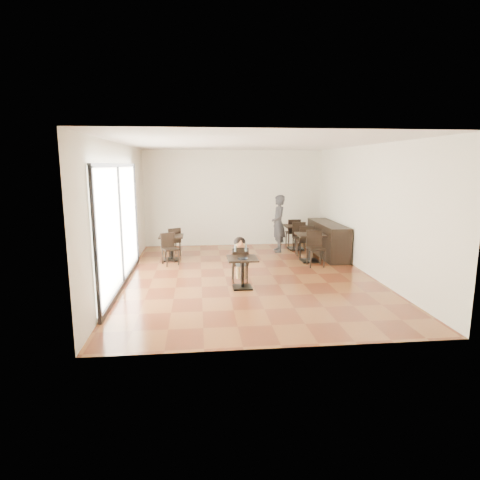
{
  "coord_description": "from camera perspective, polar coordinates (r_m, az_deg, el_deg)",
  "views": [
    {
      "loc": [
        -1.22,
        -9.52,
        2.71
      ],
      "look_at": [
        -0.27,
        -0.47,
        1.0
      ],
      "focal_mm": 30.0,
      "sensor_mm": 36.0,
      "label": 1
    }
  ],
  "objects": [
    {
      "name": "cafe_table_back",
      "position": [
        13.15,
        7.95,
        0.38
      ],
      "size": [
        0.75,
        0.75,
        0.78
      ],
      "primitive_type": null,
      "rotation": [
        0.0,
        0.0,
        0.02
      ],
      "color": "black",
      "rests_on": "floor"
    },
    {
      "name": "service_counter",
      "position": [
        12.35,
        12.36,
        0.08
      ],
      "size": [
        0.6,
        2.4,
        1.0
      ],
      "primitive_type": "cube",
      "color": "black",
      "rests_on": "floor"
    },
    {
      "name": "wall_back",
      "position": [
        13.62,
        -0.85,
        5.96
      ],
      "size": [
        6.0,
        0.01,
        3.2
      ],
      "primitive_type": "cube",
      "color": "silver",
      "rests_on": "floor"
    },
    {
      "name": "chair_left_b",
      "position": [
        11.14,
        -9.89,
        -1.31
      ],
      "size": [
        0.52,
        0.52,
        0.87
      ],
      "primitive_type": null,
      "rotation": [
        0.0,
        0.0,
        0.43
      ],
      "color": "black",
      "rests_on": "floor"
    },
    {
      "name": "storefront_window",
      "position": [
        9.28,
        -16.82,
        2.07
      ],
      "size": [
        0.04,
        4.5,
        2.6
      ],
      "primitive_type": "cube",
      "color": "white",
      "rests_on": "floor"
    },
    {
      "name": "child",
      "position": [
        9.41,
        -0.03,
        -2.78
      ],
      "size": [
        0.38,
        0.53,
        1.05
      ],
      "primitive_type": null,
      "color": "slate",
      "rests_on": "child_chair"
    },
    {
      "name": "pizza_slice",
      "position": [
        9.14,
        0.09,
        -0.71
      ],
      "size": [
        0.24,
        0.19,
        0.06
      ],
      "primitive_type": null,
      "color": "#DBC16E",
      "rests_on": "child"
    },
    {
      "name": "cafe_table_mid",
      "position": [
        11.53,
        9.93,
        -1.07
      ],
      "size": [
        0.77,
        0.77,
        0.8
      ],
      "primitive_type": null,
      "rotation": [
        0.0,
        0.0,
        -0.02
      ],
      "color": "black",
      "rests_on": "floor"
    },
    {
      "name": "chair_mid_a",
      "position": [
        12.04,
        9.23,
        -0.17
      ],
      "size": [
        0.44,
        0.44,
        0.96
      ],
      "primitive_type": null,
      "rotation": [
        0.0,
        0.0,
        3.12
      ],
      "color": "black",
      "rests_on": "floor"
    },
    {
      "name": "plate",
      "position": [
        8.74,
        0.41,
        -2.64
      ],
      "size": [
        0.23,
        0.23,
        0.01
      ],
      "primitive_type": "cylinder",
      "color": "black",
      "rests_on": "child_table"
    },
    {
      "name": "cafe_table_left",
      "position": [
        11.7,
        -9.71,
        -1.1
      ],
      "size": [
        0.91,
        0.91,
        0.72
      ],
      "primitive_type": null,
      "rotation": [
        0.0,
        0.0,
        0.43
      ],
      "color": "black",
      "rests_on": "floor"
    },
    {
      "name": "floor",
      "position": [
        9.97,
        1.26,
        -5.13
      ],
      "size": [
        6.0,
        8.0,
        0.01
      ],
      "primitive_type": "cube",
      "color": "brown",
      "rests_on": "ground"
    },
    {
      "name": "wall_left",
      "position": [
        9.75,
        -16.51,
        3.66
      ],
      "size": [
        0.01,
        8.0,
        3.2
      ],
      "primitive_type": "cube",
      "color": "silver",
      "rests_on": "floor"
    },
    {
      "name": "chair_back_a",
      "position": [
        13.58,
        7.51,
        1.05
      ],
      "size": [
        0.43,
        0.43,
        0.94
      ],
      "primitive_type": null,
      "rotation": [
        0.0,
        0.0,
        3.16
      ],
      "color": "black",
      "rests_on": "floor"
    },
    {
      "name": "wall_right",
      "position": [
        10.47,
        17.84,
        4.04
      ],
      "size": [
        0.01,
        8.0,
        3.2
      ],
      "primitive_type": "cube",
      "color": "silver",
      "rests_on": "floor"
    },
    {
      "name": "ceiling",
      "position": [
        9.61,
        1.34,
        13.56
      ],
      "size": [
        6.0,
        8.0,
        0.01
      ],
      "primitive_type": "cube",
      "color": "silver",
      "rests_on": "floor"
    },
    {
      "name": "chair_mid_b",
      "position": [
        11.0,
        10.73,
        -1.23
      ],
      "size": [
        0.44,
        0.44,
        0.96
      ],
      "primitive_type": null,
      "rotation": [
        0.0,
        0.0,
        -0.02
      ],
      "color": "black",
      "rests_on": "floor"
    },
    {
      "name": "chair_back_b",
      "position": [
        12.62,
        8.58,
        0.29
      ],
      "size": [
        0.43,
        0.43,
        0.94
      ],
      "primitive_type": null,
      "rotation": [
        0.0,
        0.0,
        0.02
      ],
      "color": "black",
      "rests_on": "floor"
    },
    {
      "name": "child_chair",
      "position": [
        9.43,
        -0.03,
        -3.42
      ],
      "size": [
        0.38,
        0.38,
        0.84
      ],
      "primitive_type": null,
      "rotation": [
        0.0,
        0.0,
        3.14
      ],
      "color": "black",
      "rests_on": "floor"
    },
    {
      "name": "child_table",
      "position": [
        8.92,
        0.34,
        -4.71
      ],
      "size": [
        0.66,
        0.66,
        0.7
      ],
      "primitive_type": null,
      "color": "black",
      "rests_on": "floor"
    },
    {
      "name": "adult_patron",
      "position": [
        12.64,
        5.49,
        2.34
      ],
      "size": [
        0.44,
        0.66,
        1.79
      ],
      "primitive_type": "imported",
      "rotation": [
        0.0,
        0.0,
        -1.55
      ],
      "color": "#353539",
      "rests_on": "floor"
    },
    {
      "name": "wall_front",
      "position": [
        5.76,
        6.34,
        -0.53
      ],
      "size": [
        6.0,
        0.01,
        3.2
      ],
      "primitive_type": "cube",
      "color": "silver",
      "rests_on": "floor"
    },
    {
      "name": "chair_left_a",
      "position": [
        12.22,
        -9.56,
        -0.25
      ],
      "size": [
        0.52,
        0.52,
        0.87
      ],
      "primitive_type": null,
      "rotation": [
        0.0,
        0.0,
        3.57
      ],
      "color": "black",
      "rests_on": "floor"
    }
  ]
}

